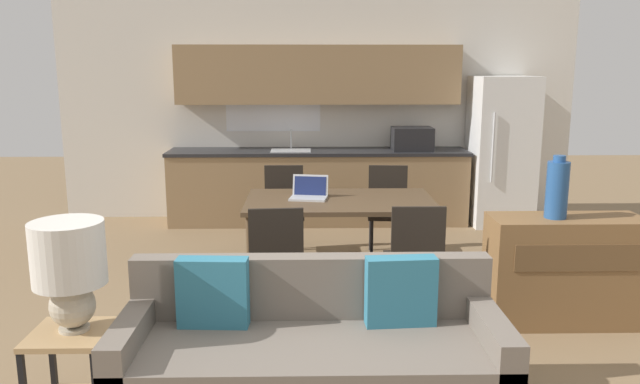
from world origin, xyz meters
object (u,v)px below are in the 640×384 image
object	(u,v)px
dining_chair_near_right	(415,255)
dining_table	(340,206)
side_table	(72,362)
dining_chair_far_right	(388,206)
couch	(312,353)
dining_chair_far_left	(284,206)
dining_chair_near_left	(276,257)
table_lamp	(69,265)
vase	(557,189)
credenza	(564,270)
refrigerator	(501,151)
laptop	(309,193)

from	to	relation	value
dining_chair_near_right	dining_table	bearing A→B (deg)	-57.54
side_table	dining_chair_far_right	xyz separation A→B (m)	(2.09, 3.08, 0.15)
couch	dining_chair_far_left	size ratio (longest dim) A/B	2.31
side_table	dining_chair_near_left	bearing A→B (deg)	53.34
table_lamp	dining_chair_near_left	xyz separation A→B (m)	(1.01, 1.36, -0.39)
vase	dining_chair_near_left	xyz separation A→B (m)	(-2.05, 0.10, -0.54)
credenza	dining_chair_near_left	world-z (taller)	dining_chair_near_left
dining_chair_far_right	dining_chair_near_right	bearing A→B (deg)	-86.10
refrigerator	credenza	bearing A→B (deg)	-98.02
dining_table	dining_chair_far_right	world-z (taller)	dining_chair_far_right
credenza	dining_chair_near_left	xyz separation A→B (m)	(-2.15, 0.09, 0.09)
dining_table	vase	distance (m)	1.85
credenza	dining_chair_far_right	world-z (taller)	dining_chair_far_right
credenza	dining_chair_near_right	bearing A→B (deg)	173.26
vase	dining_chair_far_left	xyz separation A→B (m)	(-2.06, 1.83, -0.54)
couch	laptop	xyz separation A→B (m)	(-0.01, 2.23, 0.45)
couch	dining_chair_near_right	size ratio (longest dim) A/B	2.31
refrigerator	credenza	distance (m)	3.11
dining_chair_near_right	dining_chair_near_left	xyz separation A→B (m)	(-1.06, -0.04, 0.00)
credenza	dining_chair_far_left	world-z (taller)	dining_chair_far_left
dining_chair_near_right	side_table	bearing A→B (deg)	34.81
couch	credenza	world-z (taller)	couch
couch	side_table	xyz separation A→B (m)	(-1.29, -0.10, 0.01)
dining_chair_near_right	laptop	xyz separation A→B (m)	(-0.80, 0.91, 0.30)
side_table	table_lamp	distance (m)	0.54
table_lamp	dining_chair_far_left	distance (m)	3.27
dining_chair_near_left	laptop	bearing A→B (deg)	-109.10
couch	dining_chair_far_left	distance (m)	3.02
table_lamp	vase	size ratio (longest dim) A/B	1.29
refrigerator	credenza	world-z (taller)	refrigerator
dining_table	dining_chair_far_right	bearing A→B (deg)	56.46
dining_table	couch	xyz separation A→B (m)	(-0.27, -2.17, -0.35)
vase	laptop	bearing A→B (deg)	149.62
credenza	laptop	distance (m)	2.20
table_lamp	dining_chair_near_right	distance (m)	2.52
dining_chair_near_left	vase	bearing A→B (deg)	172.90
dining_table	dining_chair_near_left	xyz separation A→B (m)	(-0.53, -0.89, -0.19)
table_lamp	credenza	xyz separation A→B (m)	(3.16, 1.27, -0.48)
dining_table	dining_chair_far_left	size ratio (longest dim) A/B	1.84
couch	dining_chair_near_right	xyz separation A→B (m)	(0.80, 1.31, 0.16)
side_table	dining_chair_far_left	distance (m)	3.27
dining_table	side_table	xyz separation A→B (m)	(-1.55, -2.27, -0.34)
credenza	dining_chair_near_right	size ratio (longest dim) A/B	1.25
dining_chair_far_right	couch	bearing A→B (deg)	-101.00
couch	vase	distance (m)	2.25
refrigerator	couch	distance (m)	4.85
refrigerator	dining_chair_near_right	bearing A→B (deg)	-117.69
refrigerator	dining_chair_far_right	size ratio (longest dim) A/B	1.98
dining_chair_far_right	laptop	size ratio (longest dim) A/B	2.52
refrigerator	dining_chair_far_left	world-z (taller)	refrigerator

